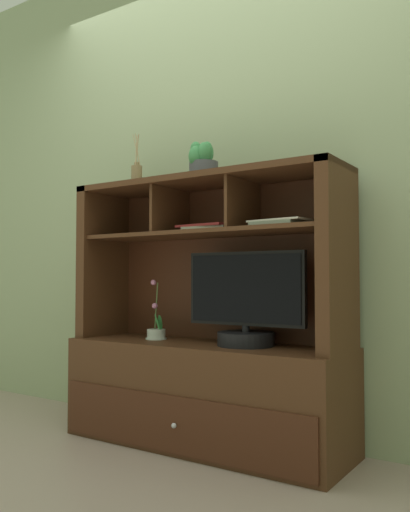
% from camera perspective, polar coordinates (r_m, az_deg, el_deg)
% --- Properties ---
extents(floor_plane, '(6.00, 6.00, 0.02)m').
position_cam_1_polar(floor_plane, '(2.78, 0.00, -19.43)').
color(floor_plane, tan).
rests_on(floor_plane, ground).
extents(back_wall, '(6.00, 0.02, 2.80)m').
position_cam_1_polar(back_wall, '(2.94, 2.88, 9.31)').
color(back_wall, '#99AA7E').
rests_on(back_wall, ground).
extents(media_console, '(1.41, 0.49, 1.30)m').
position_cam_1_polar(media_console, '(2.69, 0.08, -11.10)').
color(media_console, '#462815').
rests_on(media_console, ground).
extents(tv_monitor, '(0.60, 0.26, 0.44)m').
position_cam_1_polar(tv_monitor, '(2.54, 4.27, -5.51)').
color(tv_monitor, black).
rests_on(tv_monitor, media_console).
extents(potted_orchid, '(0.11, 0.11, 0.31)m').
position_cam_1_polar(potted_orchid, '(2.83, -5.15, -7.84)').
color(potted_orchid, silver).
rests_on(potted_orchid, media_console).
extents(magazine_stack_left, '(0.35, 0.26, 0.03)m').
position_cam_1_polar(magazine_stack_left, '(2.71, 0.68, 2.84)').
color(magazine_stack_left, slate).
rests_on(magazine_stack_left, media_console).
extents(magazine_stack_centre, '(0.27, 0.19, 0.03)m').
position_cam_1_polar(magazine_stack_centre, '(2.41, 7.84, 3.44)').
color(magazine_stack_centre, gray).
rests_on(magazine_stack_centre, media_console).
extents(diffuser_bottle, '(0.06, 0.06, 0.29)m').
position_cam_1_polar(diffuser_bottle, '(3.00, -7.19, 8.35)').
color(diffuser_bottle, olive).
rests_on(diffuser_bottle, media_console).
extents(potted_succulent, '(0.16, 0.16, 0.18)m').
position_cam_1_polar(potted_succulent, '(2.71, -0.23, 9.85)').
color(potted_succulent, '#494B50').
rests_on(potted_succulent, media_console).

